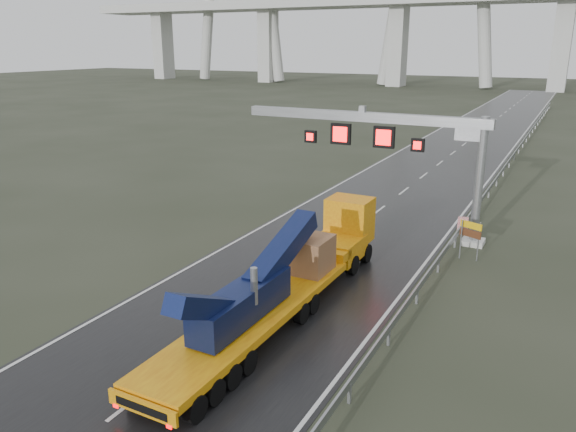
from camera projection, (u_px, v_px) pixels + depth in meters
The scene contains 7 objects.
ground at pixel (175, 369), 19.55m from camera, with size 400.00×400.00×0.00m, color #2A2F21.
road at pixel (440, 163), 53.50m from camera, with size 11.00×200.00×0.02m, color black.
guardrail at pixel (491, 186), 42.12m from camera, with size 0.20×140.00×1.40m, color gray, non-canonical shape.
sign_gantry at pixel (396, 139), 32.25m from camera, with size 14.90×1.20×7.42m.
heavy_haul_truck at pixel (297, 269), 24.32m from camera, with size 2.65×16.83×3.94m.
exit_sign_pair at pixel (470, 233), 29.09m from camera, with size 1.16×0.52×2.11m.
striped_barrier at pixel (463, 226), 33.42m from camera, with size 0.60×0.32×1.02m, color red.
Camera 1 is at (11.40, -13.39, 10.82)m, focal length 35.00 mm.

